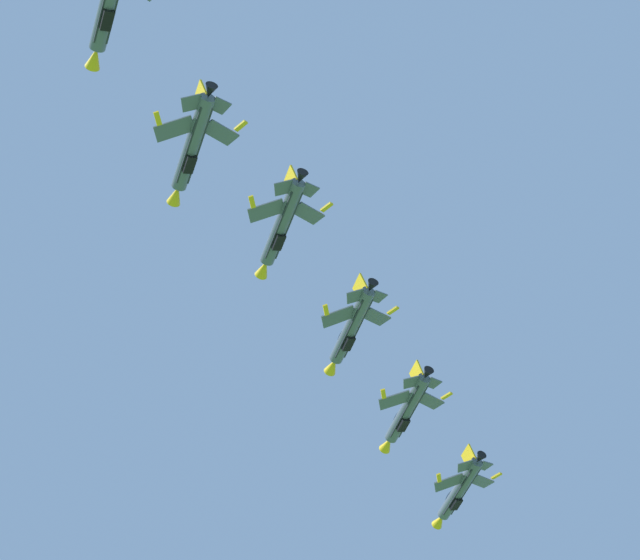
% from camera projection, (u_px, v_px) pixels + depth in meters
% --- Properties ---
extents(fighter_jet_lead, '(9.96, 15.26, 4.72)m').
position_uv_depth(fighter_jet_lead, '(459.00, 490.00, 163.82)').
color(fighter_jet_lead, '#4C5666').
extents(fighter_jet_left_wing, '(10.01, 15.26, 4.58)m').
position_uv_depth(fighter_jet_left_wing, '(406.00, 410.00, 154.72)').
color(fighter_jet_left_wing, '#4C5666').
extents(fighter_jet_right_wing, '(9.92, 15.26, 4.86)m').
position_uv_depth(fighter_jet_right_wing, '(351.00, 328.00, 145.80)').
color(fighter_jet_right_wing, '#4C5666').
extents(fighter_jet_left_outer, '(9.95, 15.26, 4.77)m').
position_uv_depth(fighter_jet_left_outer, '(281.00, 225.00, 136.21)').
color(fighter_jet_left_outer, '#4C5666').
extents(fighter_jet_right_outer, '(9.92, 15.26, 4.84)m').
position_uv_depth(fighter_jet_right_outer, '(192.00, 145.00, 126.38)').
color(fighter_jet_right_outer, '#4C5666').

